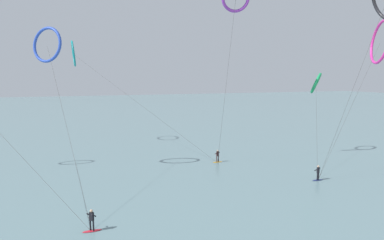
{
  "coord_description": "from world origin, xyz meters",
  "views": [
    {
      "loc": [
        -9.49,
        -1.75,
        11.58
      ],
      "look_at": [
        0.0,
        23.77,
        8.05
      ],
      "focal_mm": 31.56,
      "sensor_mm": 36.0,
      "label": 1
    }
  ],
  "objects_px": {
    "surfer_navy": "(318,174)",
    "kite_magenta": "(380,42)",
    "surfer_amber": "(218,157)",
    "surfer_crimson": "(92,222)",
    "kite_cobalt": "(47,45)",
    "kite_teal": "(74,54)",
    "kite_emerald": "(316,83)"
  },
  "relations": [
    {
      "from": "kite_teal",
      "to": "kite_emerald",
      "type": "bearing_deg",
      "value": -120.6
    },
    {
      "from": "surfer_navy",
      "to": "kite_magenta",
      "type": "xyz_separation_m",
      "value": [
        8.98,
        0.96,
        14.75
      ]
    },
    {
      "from": "surfer_amber",
      "to": "kite_teal",
      "type": "xyz_separation_m",
      "value": [
        -17.33,
        18.46,
        14.41
      ]
    },
    {
      "from": "surfer_amber",
      "to": "kite_cobalt",
      "type": "distance_m",
      "value": 25.02
    },
    {
      "from": "kite_cobalt",
      "to": "kite_magenta",
      "type": "bearing_deg",
      "value": 25.19
    },
    {
      "from": "kite_emerald",
      "to": "kite_teal",
      "type": "bearing_deg",
      "value": -76.96
    },
    {
      "from": "surfer_crimson",
      "to": "kite_magenta",
      "type": "height_order",
      "value": "kite_magenta"
    },
    {
      "from": "kite_magenta",
      "to": "kite_emerald",
      "type": "relative_size",
      "value": 1.5
    },
    {
      "from": "kite_teal",
      "to": "kite_magenta",
      "type": "xyz_separation_m",
      "value": [
        33.42,
        -28.68,
        0.34
      ]
    },
    {
      "from": "surfer_navy",
      "to": "surfer_amber",
      "type": "height_order",
      "value": "same"
    },
    {
      "from": "kite_teal",
      "to": "kite_emerald",
      "type": "distance_m",
      "value": 38.03
    },
    {
      "from": "surfer_navy",
      "to": "kite_emerald",
      "type": "distance_m",
      "value": 16.35
    },
    {
      "from": "surfer_crimson",
      "to": "kite_magenta",
      "type": "distance_m",
      "value": 36.93
    },
    {
      "from": "surfer_navy",
      "to": "kite_emerald",
      "type": "height_order",
      "value": "kite_emerald"
    },
    {
      "from": "kite_emerald",
      "to": "surfer_navy",
      "type": "bearing_deg",
      "value": 6.02
    },
    {
      "from": "kite_teal",
      "to": "kite_magenta",
      "type": "height_order",
      "value": "kite_magenta"
    },
    {
      "from": "surfer_navy",
      "to": "kite_cobalt",
      "type": "relative_size",
      "value": 0.09
    },
    {
      "from": "surfer_navy",
      "to": "kite_magenta",
      "type": "relative_size",
      "value": 0.09
    },
    {
      "from": "surfer_crimson",
      "to": "surfer_amber",
      "type": "xyz_separation_m",
      "value": [
        17.37,
        15.35,
        0.0
      ]
    },
    {
      "from": "surfer_crimson",
      "to": "surfer_navy",
      "type": "height_order",
      "value": "same"
    },
    {
      "from": "surfer_crimson",
      "to": "kite_cobalt",
      "type": "xyz_separation_m",
      "value": [
        -3.13,
        16.76,
        14.27
      ]
    },
    {
      "from": "surfer_amber",
      "to": "kite_cobalt",
      "type": "xyz_separation_m",
      "value": [
        -20.5,
        1.41,
        14.27
      ]
    },
    {
      "from": "kite_cobalt",
      "to": "surfer_navy",
      "type": "bearing_deg",
      "value": 18.33
    },
    {
      "from": "kite_magenta",
      "to": "kite_cobalt",
      "type": "relative_size",
      "value": 0.98
    },
    {
      "from": "surfer_amber",
      "to": "kite_cobalt",
      "type": "relative_size",
      "value": 0.09
    },
    {
      "from": "kite_teal",
      "to": "surfer_navy",
      "type": "bearing_deg",
      "value": -140.4
    },
    {
      "from": "surfer_amber",
      "to": "kite_cobalt",
      "type": "height_order",
      "value": "kite_cobalt"
    },
    {
      "from": "surfer_crimson",
      "to": "kite_magenta",
      "type": "relative_size",
      "value": 0.09
    },
    {
      "from": "kite_teal",
      "to": "kite_emerald",
      "type": "height_order",
      "value": "kite_teal"
    },
    {
      "from": "surfer_navy",
      "to": "kite_magenta",
      "type": "distance_m",
      "value": 17.29
    },
    {
      "from": "surfer_crimson",
      "to": "kite_teal",
      "type": "xyz_separation_m",
      "value": [
        0.04,
        33.81,
        14.41
      ]
    },
    {
      "from": "surfer_crimson",
      "to": "kite_magenta",
      "type": "xyz_separation_m",
      "value": [
        33.47,
        5.13,
        14.75
      ]
    }
  ]
}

